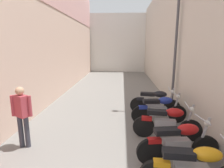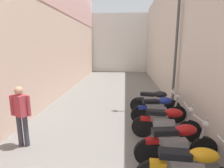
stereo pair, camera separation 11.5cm
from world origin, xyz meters
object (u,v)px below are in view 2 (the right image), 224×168
motorcycle_sixth (159,109)px  street_lamp (174,37)px  pedestrian_mid_alley (21,112)px  motorcycle_fifth (166,122)px  motorcycle_seventh (155,101)px  motorcycle_fourth (177,142)px

motorcycle_sixth → street_lamp: bearing=64.1°
pedestrian_mid_alley → motorcycle_fifth: bearing=9.3°
motorcycle_sixth → motorcycle_seventh: bearing=90.0°
motorcycle_fourth → motorcycle_fifth: size_ratio=1.00×
motorcycle_fifth → motorcycle_sixth: same height
motorcycle_fifth → motorcycle_seventh: size_ratio=1.00×
motorcycle_sixth → street_lamp: street_lamp is taller
motorcycle_fifth → pedestrian_mid_alley: size_ratio=1.18×
street_lamp → motorcycle_fourth: bearing=-101.2°
motorcycle_seventh → street_lamp: size_ratio=0.37×
motorcycle_fifth → pedestrian_mid_alley: 3.78m
motorcycle_sixth → pedestrian_mid_alley: pedestrian_mid_alley is taller
motorcycle_fourth → street_lamp: street_lamp is taller
motorcycle_fourth → pedestrian_mid_alley: bearing=173.1°
motorcycle_sixth → pedestrian_mid_alley: 4.09m
motorcycle_seventh → pedestrian_mid_alley: size_ratio=1.17×
motorcycle_fifth → motorcycle_fourth: bearing=-90.0°
motorcycle_seventh → street_lamp: (0.70, 0.62, 2.36)m
motorcycle_fifth → motorcycle_sixth: size_ratio=1.00×
pedestrian_mid_alley → motorcycle_sixth: bearing=24.3°
motorcycle_fourth → street_lamp: size_ratio=0.37×
motorcycle_sixth → pedestrian_mid_alley: bearing=-155.7°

